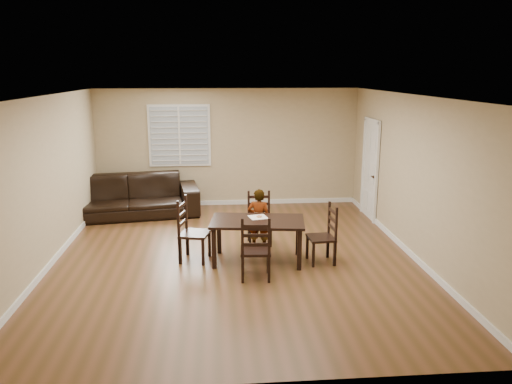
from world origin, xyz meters
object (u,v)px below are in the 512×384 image
chair_far (256,252)px  chair_left (187,232)px  chair_right (328,236)px  donut (259,216)px  sofa (128,196)px  dining_table (258,225)px  chair_near (259,219)px  child (259,220)px

chair_far → chair_left: size_ratio=0.94×
chair_right → donut: 1.18m
sofa → dining_table: bearing=-56.7°
chair_far → chair_right: size_ratio=1.02×
chair_left → sofa: chair_left is taller
dining_table → chair_left: bearing=179.3°
chair_left → donut: bearing=-75.9°
chair_left → chair_near: bearing=-43.8°
chair_near → child: 0.43m
dining_table → donut: donut is taller
chair_far → donut: bearing=-94.3°
dining_table → sofa: bearing=139.1°
sofa → chair_near: bearing=-44.1°
chair_right → child: size_ratio=0.89×
chair_near → chair_far: (-0.21, -1.77, 0.02)m
chair_left → chair_right: (2.31, -0.29, -0.04)m
chair_right → sofa: size_ratio=0.33×
chair_near → chair_left: (-1.27, -0.79, 0.05)m
chair_left → chair_right: 2.33m
child → chair_near: bearing=-79.6°
chair_far → chair_right: chair_far is taller
donut → sofa: sofa is taller
chair_far → dining_table: bearing=-93.1°
dining_table → chair_right: bearing=1.2°
chair_near → child: child is taller
chair_right → child: (-1.08, 0.67, 0.11)m
chair_left → child: bearing=-58.8°
chair_near → chair_left: bearing=-147.6°
sofa → chair_left: bearing=-70.9°
chair_near → donut: bearing=-94.7°
chair_far → chair_right: bearing=-147.6°
chair_near → child: size_ratio=0.87×
chair_right → child: bearing=-126.2°
donut → chair_far: bearing=-98.1°
chair_left → chair_right: size_ratio=1.09×
dining_table → child: bearing=90.0°
child → sofa: (-2.64, 2.34, -0.11)m
dining_table → chair_far: (-0.10, -0.81, -0.16)m
chair_near → chair_right: 1.50m
donut → chair_right: bearing=-14.7°
dining_table → chair_right: chair_right is taller
child → sofa: bearing=-25.7°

